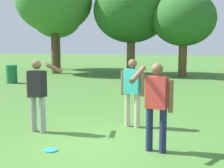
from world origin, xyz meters
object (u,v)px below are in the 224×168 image
(person_bystander, at_px, (132,88))
(trash_can_beside_table, at_px, (12,74))
(tree_slender_mid, at_px, (184,19))
(tree_far_right, at_px, (131,11))
(person_thrower, at_px, (156,101))
(frisbee, at_px, (51,150))
(tree_broad_center, at_px, (54,1))
(person_catcher, at_px, (38,90))
(tree_tall_left, at_px, (56,17))

(person_bystander, distance_m, trash_can_beside_table, 10.33)
(tree_slender_mid, bearing_deg, tree_far_right, 166.39)
(person_thrower, bearing_deg, frisbee, -164.97)
(person_bystander, distance_m, tree_far_right, 14.17)
(tree_broad_center, bearing_deg, person_catcher, -64.23)
(person_thrower, relative_size, tree_tall_left, 0.27)
(trash_can_beside_table, bearing_deg, tree_broad_center, 93.97)
(person_thrower, xyz_separation_m, tree_tall_left, (-10.91, 17.57, 3.37))
(person_catcher, distance_m, trash_can_beside_table, 9.71)
(frisbee, bearing_deg, tree_far_right, 97.64)
(tree_far_right, relative_size, tree_slender_mid, 1.23)
(trash_can_beside_table, relative_size, tree_broad_center, 0.13)
(person_thrower, distance_m, person_catcher, 2.79)
(person_bystander, xyz_separation_m, frisbee, (-1.08, -2.06, -0.93))
(person_thrower, height_order, person_bystander, same)
(frisbee, relative_size, tree_slender_mid, 0.05)
(tree_broad_center, xyz_separation_m, tree_slender_mid, (8.77, 0.25, -1.44))
(person_thrower, distance_m, frisbee, 2.17)
(frisbee, xyz_separation_m, tree_broad_center, (-7.28, 14.35, 5.02))
(person_thrower, bearing_deg, tree_tall_left, 121.85)
(person_bystander, bearing_deg, tree_far_right, 103.25)
(person_thrower, bearing_deg, tree_broad_center, 123.50)
(tree_broad_center, bearing_deg, tree_tall_left, 115.16)
(trash_can_beside_table, xyz_separation_m, tree_slender_mid, (8.37, 5.97, 3.11))
(trash_can_beside_table, distance_m, tree_slender_mid, 10.74)
(trash_can_beside_table, bearing_deg, tree_far_right, 54.84)
(trash_can_beside_table, bearing_deg, person_thrower, -42.81)
(frisbee, bearing_deg, tree_slender_mid, 84.19)
(person_bystander, xyz_separation_m, tree_broad_center, (-8.36, 12.29, 4.09))
(tree_far_right, bearing_deg, frisbee, -82.36)
(person_thrower, relative_size, tree_broad_center, 0.22)
(trash_can_beside_table, bearing_deg, frisbee, -51.41)
(frisbee, distance_m, tree_broad_center, 16.85)
(person_bystander, distance_m, tree_tall_left, 19.24)
(tree_far_right, bearing_deg, person_catcher, -85.17)
(tree_broad_center, distance_m, tree_slender_mid, 8.89)
(person_catcher, xyz_separation_m, tree_broad_center, (-6.43, 13.31, 4.07))
(frisbee, bearing_deg, trash_can_beside_table, 128.59)
(person_thrower, height_order, trash_can_beside_table, person_thrower)
(frisbee, height_order, trash_can_beside_table, trash_can_beside_table)
(person_thrower, relative_size, tree_far_right, 0.25)
(person_thrower, bearing_deg, tree_far_right, 104.81)
(tree_broad_center, distance_m, tree_far_right, 5.37)
(person_thrower, xyz_separation_m, frisbee, (-1.88, -0.51, -0.95))
(person_thrower, height_order, tree_far_right, tree_far_right)
(trash_can_beside_table, bearing_deg, person_catcher, -51.53)
(person_catcher, height_order, tree_tall_left, tree_tall_left)
(tree_far_right, bearing_deg, person_thrower, -75.19)
(person_catcher, distance_m, tree_slender_mid, 14.01)
(person_bystander, distance_m, tree_slender_mid, 12.82)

